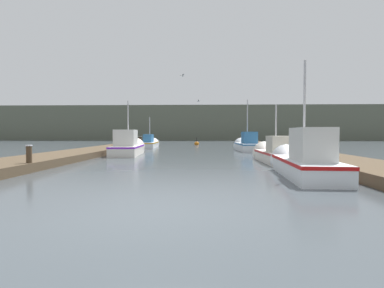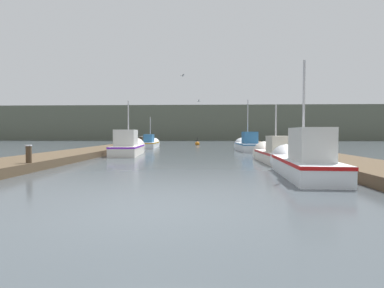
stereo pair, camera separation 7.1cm
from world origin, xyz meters
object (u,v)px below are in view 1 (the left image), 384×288
at_px(fishing_boat_1, 274,154).
at_px(mooring_piling_1, 29,159).
at_px(mooring_piling_0, 140,142).
at_px(seagull_1, 182,76).
at_px(mooring_piling_3, 129,143).
at_px(fishing_boat_3, 247,145).
at_px(fishing_boat_0, 303,161).
at_px(seagull_lead, 198,101).
at_px(fishing_boat_2, 129,147).
at_px(fishing_boat_4, 150,143).
at_px(channel_buoy, 197,144).

xyz_separation_m(fishing_boat_1, mooring_piling_1, (-10.09, -4.80, 0.11)).
bearing_deg(fishing_boat_1, mooring_piling_0, 123.87).
bearing_deg(seagull_1, mooring_piling_1, -53.55).
bearing_deg(mooring_piling_1, mooring_piling_3, 89.54).
bearing_deg(fishing_boat_3, mooring_piling_3, 177.34).
height_order(fishing_boat_0, fishing_boat_3, fishing_boat_3).
xyz_separation_m(seagull_lead, seagull_1, (-1.07, -2.09, 1.49)).
bearing_deg(fishing_boat_2, fishing_boat_3, 23.93).
bearing_deg(mooring_piling_3, seagull_lead, -23.81).
xyz_separation_m(fishing_boat_4, mooring_piling_1, (-0.99, -19.45, 0.11)).
distance_m(fishing_boat_2, seagull_1, 6.05).
height_order(mooring_piling_1, mooring_piling_3, mooring_piling_3).
bearing_deg(seagull_1, fishing_boat_1, 21.03).
xyz_separation_m(fishing_boat_1, fishing_boat_3, (-0.08, 9.40, 0.07)).
bearing_deg(seagull_lead, fishing_boat_4, 30.35).
distance_m(seagull_lead, seagull_1, 2.78).
relative_size(fishing_boat_4, channel_buoy, 5.86).
bearing_deg(seagull_lead, fishing_boat_3, -59.69).
xyz_separation_m(fishing_boat_1, channel_buoy, (-4.51, 20.73, -0.25)).
bearing_deg(fishing_boat_1, mooring_piling_1, -155.65).
distance_m(fishing_boat_3, seagull_lead, 5.81).
distance_m(fishing_boat_1, fishing_boat_3, 9.40).
bearing_deg(fishing_boat_0, mooring_piling_1, -178.73).
relative_size(channel_buoy, seagull_1, 1.93).
height_order(mooring_piling_1, seagull_1, seagull_1).
distance_m(mooring_piling_3, seagull_1, 8.26).
bearing_deg(mooring_piling_1, fishing_boat_4, 87.08).
bearing_deg(channel_buoy, mooring_piling_0, -130.91).
xyz_separation_m(fishing_boat_0, fishing_boat_3, (0.15, 14.54, -0.04)).
xyz_separation_m(mooring_piling_0, channel_buoy, (5.53, 6.38, -0.42)).
relative_size(fishing_boat_3, seagull_1, 10.10).
distance_m(fishing_boat_2, seagull_lead, 6.17).
bearing_deg(fishing_boat_3, channel_buoy, 109.01).
bearing_deg(mooring_piling_1, fishing_boat_1, 25.46).
bearing_deg(fishing_boat_3, mooring_piling_1, -127.49).
bearing_deg(mooring_piling_0, seagull_1, -62.84).
height_order(fishing_boat_0, mooring_piling_1, fishing_boat_0).
xyz_separation_m(fishing_boat_1, seagull_1, (-5.12, 4.75, 4.94)).
bearing_deg(fishing_boat_3, seagull_lead, -149.48).
distance_m(mooring_piling_0, mooring_piling_3, 4.89).
bearing_deg(fishing_boat_2, channel_buoy, 70.56).
distance_m(fishing_boat_2, mooring_piling_3, 4.93).
height_order(mooring_piling_0, seagull_1, seagull_1).
distance_m(mooring_piling_0, channel_buoy, 8.46).
bearing_deg(seagull_lead, fishing_boat_0, -164.88).
bearing_deg(seagull_1, fishing_boat_3, 106.62).
xyz_separation_m(fishing_boat_0, mooring_piling_0, (-9.81, 19.49, 0.06)).
height_order(fishing_boat_1, mooring_piling_3, fishing_boat_1).
bearing_deg(fishing_boat_4, fishing_boat_3, -32.99).
distance_m(fishing_boat_2, mooring_piling_1, 9.57).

